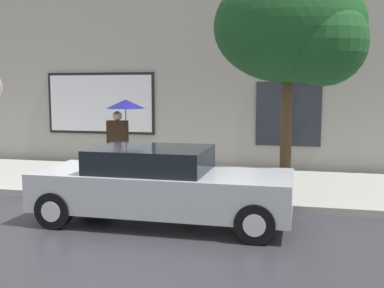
{
  "coord_description": "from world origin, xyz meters",
  "views": [
    {
      "loc": [
        3.21,
        -7.9,
        2.38
      ],
      "look_at": [
        0.89,
        1.8,
        1.2
      ],
      "focal_mm": 43.14,
      "sensor_mm": 36.0,
      "label": 1
    }
  ],
  "objects_px": {
    "parked_car": "(161,185)",
    "fire_hydrant": "(188,171)",
    "street_tree": "(296,30)",
    "pedestrian_with_umbrella": "(123,117)"
  },
  "relations": [
    {
      "from": "fire_hydrant",
      "to": "street_tree",
      "type": "bearing_deg",
      "value": -10.87
    },
    {
      "from": "street_tree",
      "to": "parked_car",
      "type": "bearing_deg",
      "value": -141.93
    },
    {
      "from": "pedestrian_with_umbrella",
      "to": "parked_car",
      "type": "bearing_deg",
      "value": -56.89
    },
    {
      "from": "parked_car",
      "to": "pedestrian_with_umbrella",
      "type": "bearing_deg",
      "value": 123.11
    },
    {
      "from": "parked_car",
      "to": "fire_hydrant",
      "type": "bearing_deg",
      "value": 91.35
    },
    {
      "from": "parked_car",
      "to": "pedestrian_with_umbrella",
      "type": "height_order",
      "value": "pedestrian_with_umbrella"
    },
    {
      "from": "parked_car",
      "to": "fire_hydrant",
      "type": "relative_size",
      "value": 5.66
    },
    {
      "from": "pedestrian_with_umbrella",
      "to": "street_tree",
      "type": "relative_size",
      "value": 0.43
    },
    {
      "from": "pedestrian_with_umbrella",
      "to": "street_tree",
      "type": "xyz_separation_m",
      "value": [
        4.13,
        -1.11,
        1.84
      ]
    },
    {
      "from": "street_tree",
      "to": "pedestrian_with_umbrella",
      "type": "bearing_deg",
      "value": 164.96
    }
  ]
}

